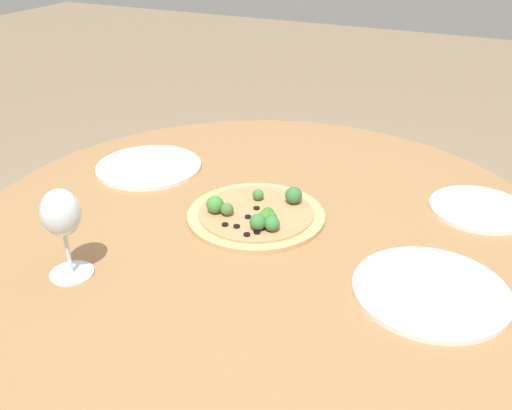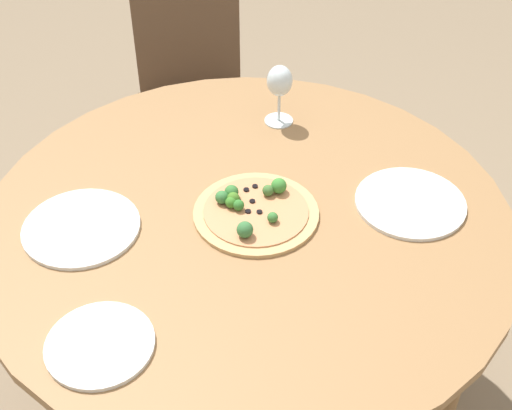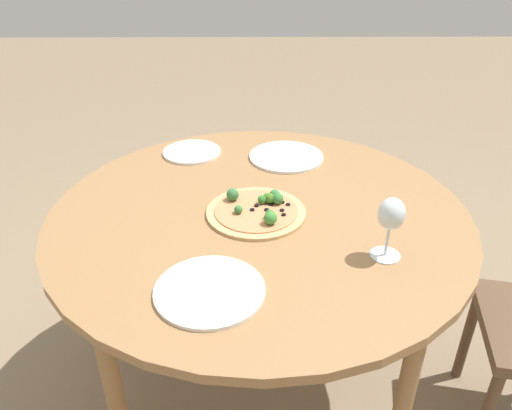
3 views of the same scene
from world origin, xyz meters
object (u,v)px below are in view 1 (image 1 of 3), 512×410
object	(u,v)px
wine_glass	(61,217)
plate_far	(479,209)
pizza	(256,214)
plate_near	(149,167)
plate_side	(431,291)

from	to	relation	value
wine_glass	plate_far	xyz separation A→B (m)	(-0.65, -0.57, -0.12)
wine_glass	plate_far	world-z (taller)	wine_glass
pizza	plate_near	distance (m)	0.38
plate_near	plate_side	xyz separation A→B (m)	(-0.75, 0.23, 0.00)
wine_glass	plate_side	distance (m)	0.66
plate_near	plate_far	bearing A→B (deg)	-171.20
wine_glass	plate_far	bearing A→B (deg)	-138.62
pizza	plate_side	world-z (taller)	pizza
pizza	plate_far	size ratio (longest dim) A/B	1.38
plate_near	plate_far	size ratio (longest dim) A/B	1.24
wine_glass	plate_far	distance (m)	0.88
plate_far	wine_glass	bearing A→B (deg)	41.38
pizza	plate_far	world-z (taller)	pizza
wine_glass	plate_near	distance (m)	0.49
wine_glass	plate_near	world-z (taller)	wine_glass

